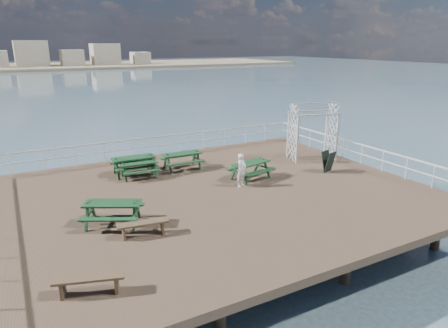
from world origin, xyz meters
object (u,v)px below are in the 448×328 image
picnic_table_a (134,162)px  picnic_table_c (182,157)px  flat_bench_far (89,281)px  picnic_table_d (113,208)px  flat_bench_near (143,226)px  picnic_table_e (251,167)px  person (242,170)px  trellis_arbor (312,134)px  picnic_table_b (139,166)px

picnic_table_a → picnic_table_c: (2.42, -0.28, -0.04)m
picnic_table_a → picnic_table_c: 2.44m
flat_bench_far → picnic_table_d: bearing=86.1°
flat_bench_near → picnic_table_a: bearing=84.2°
picnic_table_d → flat_bench_far: size_ratio=1.36×
picnic_table_a → flat_bench_far: 9.76m
picnic_table_c → picnic_table_e: 3.74m
picnic_table_d → person: person is taller
picnic_table_d → picnic_table_e: bearing=43.4°
picnic_table_a → picnic_table_c: size_ratio=1.08×
picnic_table_c → flat_bench_near: size_ratio=1.12×
picnic_table_a → flat_bench_near: bearing=-101.0°
picnic_table_a → picnic_table_d: picnic_table_a is taller
picnic_table_d → picnic_table_e: (6.92, 1.90, -0.02)m
picnic_table_e → trellis_arbor: (4.76, 1.29, 0.80)m
flat_bench_far → person: size_ratio=1.20×
picnic_table_c → trellis_arbor: trellis_arbor is taller
flat_bench_far → person: (7.51, 5.02, 0.37)m
picnic_table_c → flat_bench_near: (-4.02, -6.23, -0.23)m
flat_bench_near → flat_bench_far: (-2.19, -2.48, 0.02)m
picnic_table_b → flat_bench_far: picnic_table_b is taller
flat_bench_far → trellis_arbor: size_ratio=0.58×
flat_bench_far → trellis_arbor: (13.20, 7.00, 1.00)m
picnic_table_e → picnic_table_a: bearing=131.8°
picnic_table_b → flat_bench_far: size_ratio=1.01×
picnic_table_d → person: (5.99, 1.20, 0.15)m
picnic_table_d → trellis_arbor: bearing=43.4°
picnic_table_a → picnic_table_b: size_ratio=1.15×
picnic_table_e → flat_bench_far: 10.19m
picnic_table_e → person: (-0.93, -0.70, 0.17)m
picnic_table_e → trellis_arbor: 4.99m
picnic_table_d → flat_bench_near: bearing=-35.5°
flat_bench_near → flat_bench_far: bearing=-123.3°
picnic_table_e → trellis_arbor: trellis_arbor is taller
picnic_table_b → picnic_table_d: (-2.35, -4.62, 0.07)m
picnic_table_a → picnic_table_d: size_ratio=0.85×
picnic_table_a → picnic_table_b: picnic_table_a is taller
picnic_table_b → flat_bench_far: 9.29m
picnic_table_d → flat_bench_far: bearing=-83.6°
flat_bench_near → flat_bench_far: 3.31m
picnic_table_a → picnic_table_c: picnic_table_a is taller
flat_bench_near → flat_bench_far: flat_bench_far is taller
person → picnic_table_c: bearing=85.3°
picnic_table_b → trellis_arbor: (9.32, -1.44, 0.84)m
trellis_arbor → person: bearing=-145.8°
picnic_table_b → picnic_table_e: picnic_table_e is taller
picnic_table_b → flat_bench_near: picnic_table_b is taller
picnic_table_a → trellis_arbor: trellis_arbor is taller
picnic_table_d → flat_bench_near: (0.66, -1.33, -0.24)m
picnic_table_e → person: size_ratio=1.44×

